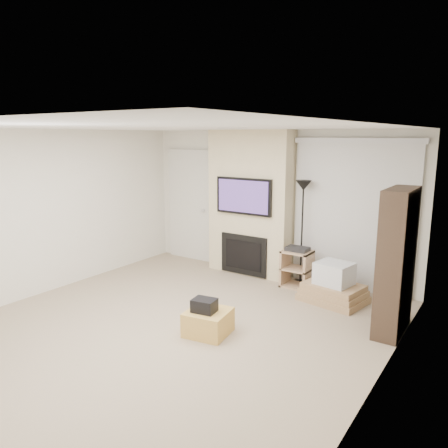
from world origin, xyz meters
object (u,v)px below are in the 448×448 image
Objects in this scene: floor_lamp at (303,203)px; av_stand at (297,266)px; ottoman at (208,322)px; box_stack at (334,287)px; bookshelf at (396,262)px.

floor_lamp is 1.02m from av_stand.
box_stack is (0.90, 1.89, 0.07)m from ottoman.
bookshelf reaches higher than ottoman.
ottoman is at bearing -144.46° from bookshelf.
bookshelf is at bearing -31.47° from floor_lamp.
bookshelf is at bearing -27.06° from av_stand.
ottoman is 2.65m from floor_lamp.
bookshelf reaches higher than box_stack.
floor_lamp is 0.95× the size of bookshelf.
ottoman is 0.76× the size of av_stand.
bookshelf reaches higher than floor_lamp.
av_stand is 0.37× the size of bookshelf.
box_stack reaches higher than ottoman.
box_stack is 1.30m from bookshelf.
box_stack is at bearing 64.48° from ottoman.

